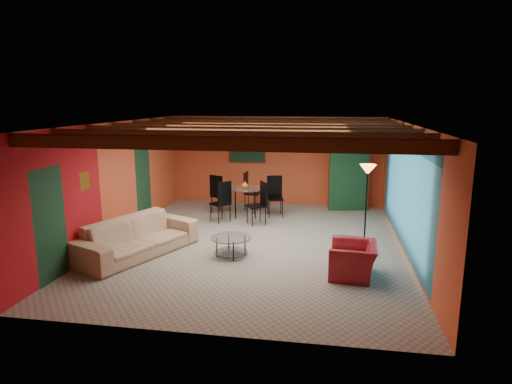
% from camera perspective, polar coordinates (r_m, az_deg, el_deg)
% --- Properties ---
extents(room, '(6.52, 8.01, 2.71)m').
position_cam_1_polar(room, '(9.62, -0.09, 6.97)').
color(room, gray).
rests_on(room, ground).
extents(sofa, '(2.03, 2.84, 0.77)m').
position_cam_1_polar(sofa, '(9.52, -15.16, -5.65)').
color(sofa, tan).
rests_on(sofa, ground).
extents(armchair, '(0.91, 1.02, 0.62)m').
position_cam_1_polar(armchair, '(8.33, 12.53, -8.59)').
color(armchair, maroon).
rests_on(armchair, ground).
extents(coffee_table, '(1.09, 1.09, 0.43)m').
position_cam_1_polar(coffee_table, '(9.15, -3.27, -7.10)').
color(coffee_table, white).
rests_on(coffee_table, ground).
extents(dining_table, '(2.60, 2.60, 1.13)m').
position_cam_1_polar(dining_table, '(12.13, -1.44, -0.61)').
color(dining_table, white).
rests_on(dining_table, ground).
extents(armoire, '(1.17, 0.74, 1.91)m').
position_cam_1_polar(armoire, '(13.25, 11.93, 1.94)').
color(armoire, maroon).
rests_on(armoire, ground).
extents(floor_lamp, '(0.37, 0.37, 1.81)m').
position_cam_1_polar(floor_lamp, '(10.11, 14.14, -1.53)').
color(floor_lamp, black).
rests_on(floor_lamp, ground).
extents(ceiling_fan, '(1.50, 1.50, 0.44)m').
position_cam_1_polar(ceiling_fan, '(9.51, -0.20, 6.90)').
color(ceiling_fan, '#472614').
rests_on(ceiling_fan, ceiling).
extents(painting, '(1.05, 0.03, 0.65)m').
position_cam_1_polar(painting, '(13.62, -1.18, 5.40)').
color(painting, black).
rests_on(painting, wall_back).
extents(potted_plant, '(0.49, 0.44, 0.49)m').
position_cam_1_polar(potted_plant, '(13.10, 12.16, 7.13)').
color(potted_plant, '#26661E').
rests_on(potted_plant, armoire).
extents(vase, '(0.21, 0.21, 0.19)m').
position_cam_1_polar(vase, '(12.00, -1.46, 2.44)').
color(vase, orange).
rests_on(vase, dining_table).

